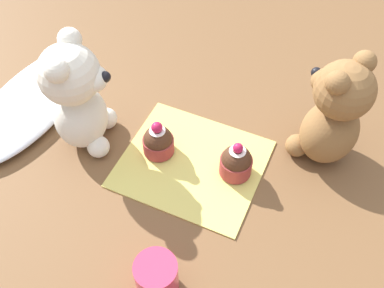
% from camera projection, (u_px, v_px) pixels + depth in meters
% --- Properties ---
extents(ground_plane, '(4.00, 4.00, 0.00)m').
position_uv_depth(ground_plane, '(192.00, 164.00, 0.78)').
color(ground_plane, brown).
extents(knitted_placemat, '(0.21, 0.24, 0.01)m').
position_uv_depth(knitted_placemat, '(192.00, 163.00, 0.78)').
color(knitted_placemat, '#E0D166').
rests_on(knitted_placemat, ground_plane).
extents(tulle_cloth, '(0.34, 0.15, 0.03)m').
position_uv_depth(tulle_cloth, '(30.00, 102.00, 0.85)').
color(tulle_cloth, silver).
rests_on(tulle_cloth, ground_plane).
extents(teddy_bear_cream, '(0.13, 0.12, 0.21)m').
position_uv_depth(teddy_bear_cream, '(77.00, 97.00, 0.73)').
color(teddy_bear_cream, silver).
rests_on(teddy_bear_cream, ground_plane).
extents(teddy_bear_tan, '(0.13, 0.13, 0.21)m').
position_uv_depth(teddy_bear_tan, '(334.00, 114.00, 0.72)').
color(teddy_bear_tan, olive).
rests_on(teddy_bear_tan, ground_plane).
extents(cupcake_near_cream_bear, '(0.05, 0.05, 0.07)m').
position_uv_depth(cupcake_near_cream_bear, '(159.00, 140.00, 0.77)').
color(cupcake_near_cream_bear, '#993333').
rests_on(cupcake_near_cream_bear, knitted_placemat).
extents(cupcake_near_tan_bear, '(0.05, 0.05, 0.07)m').
position_uv_depth(cupcake_near_tan_bear, '(236.00, 162.00, 0.74)').
color(cupcake_near_tan_bear, '#993333').
rests_on(cupcake_near_tan_bear, knitted_placemat).
extents(juice_glass, '(0.06, 0.06, 0.08)m').
position_uv_depth(juice_glass, '(157.00, 278.00, 0.61)').
color(juice_glass, '#DB3356').
rests_on(juice_glass, ground_plane).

